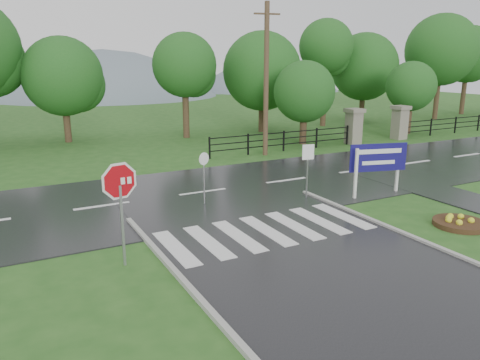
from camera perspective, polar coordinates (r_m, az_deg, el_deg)
ground at (r=11.09m, az=17.13°, el=-14.24°), size 120.00×120.00×0.00m
main_road at (r=18.90m, az=-4.55°, el=-1.58°), size 90.00×8.00×0.04m
walkway at (r=19.65m, az=26.70°, el=-2.50°), size 2.20×11.00×0.04m
crosswalk at (r=14.65m, az=3.28°, el=-6.14°), size 6.50×2.80×0.02m
pillar_west at (r=30.62m, az=13.69°, el=6.48°), size 1.00×1.00×2.24m
pillar_east at (r=33.38m, az=18.90°, el=6.75°), size 1.00×1.00×2.24m
fence_west at (r=27.52m, az=5.35°, el=5.02°), size 9.58×0.08×1.20m
hills at (r=75.41m, az=-18.63°, el=-2.29°), size 102.00×48.00×48.00m
treeline at (r=32.20m, az=-12.87°, el=4.79°), size 83.20×5.20×10.00m
stop_sign at (r=12.10m, az=-14.41°, el=-1.30°), size 1.27×0.30×2.92m
estate_billboard at (r=18.94m, az=16.49°, el=2.35°), size 2.31×0.67×2.08m
flower_bed at (r=16.70m, az=25.21°, el=-4.70°), size 1.66×1.66×0.33m
reg_sign_small at (r=17.84m, az=8.26°, el=2.35°), size 0.47×0.11×2.13m
reg_sign_round at (r=17.02m, az=-4.41°, el=1.06°), size 0.44×0.17×1.98m
utility_pole_east at (r=25.93m, az=3.21°, el=12.10°), size 1.44×0.36×8.17m
entrance_tree_left at (r=29.83m, az=7.85°, el=10.60°), size 3.82×3.82×5.20m
entrance_tree_right at (r=35.98m, az=20.15°, el=10.65°), size 3.50×3.50×5.14m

